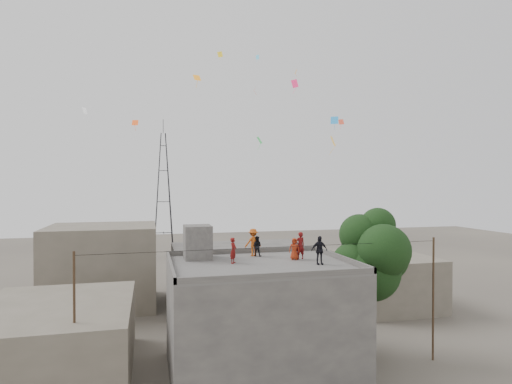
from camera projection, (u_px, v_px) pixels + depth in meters
ground at (260, 371)px, 24.11m from camera, size 140.00×140.00×0.00m
main_building at (260, 318)px, 24.06m from camera, size 10.00×8.00×6.10m
parapet at (260, 261)px, 24.00m from camera, size 10.00×8.00×0.30m
stair_head_box at (198, 242)px, 25.73m from camera, size 1.60×1.80×2.00m
neighbor_west at (56, 341)px, 23.34m from camera, size 8.00×10.00×4.00m
neighbor_north at (242, 275)px, 38.13m from camera, size 12.00×9.00×5.00m
neighbor_northwest at (102, 266)px, 37.13m from camera, size 9.00×8.00×7.00m
neighbor_east at (386, 281)px, 37.18m from camera, size 7.00×8.00×4.40m
tree at (373, 257)px, 26.38m from camera, size 4.90×4.60×9.10m
utility_line at (275, 310)px, 22.96m from camera, size 20.12×0.62×7.40m
transmission_tower at (163, 195)px, 61.77m from camera, size 2.97×2.97×20.01m
person_red_adult at (300, 246)px, 25.52m from camera, size 0.65×0.49×1.63m
person_orange_child at (294, 249)px, 25.31m from camera, size 0.74×0.62×1.29m
person_dark_child at (257, 246)px, 26.56m from camera, size 0.75×0.69×1.25m
person_dark_adult at (319, 250)px, 23.80m from camera, size 0.94×0.42×1.59m
person_orange_adult at (253, 242)px, 26.67m from camera, size 1.21×0.85×1.71m
person_red_child at (233, 250)px, 24.18m from camera, size 0.57×0.63×1.45m
kites at (247, 93)px, 29.91m from camera, size 19.43×18.56×10.44m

